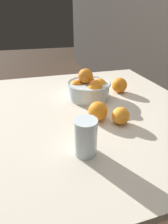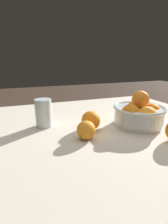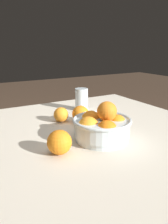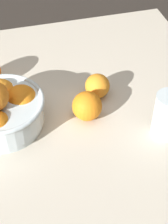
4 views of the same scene
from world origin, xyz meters
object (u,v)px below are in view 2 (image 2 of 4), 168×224
juice_glass (44,114)px  orange_loose_aside (86,130)px  fruit_bowl (139,113)px  orange_loose_front (91,120)px

juice_glass → orange_loose_aside: size_ratio=1.75×
fruit_bowl → orange_loose_aside: 0.27m
fruit_bowl → juice_glass: size_ratio=1.84×
juice_glass → orange_loose_aside: (-0.13, 0.18, -0.02)m
juice_glass → orange_loose_front: bearing=149.6°
fruit_bowl → orange_loose_front: fruit_bowl is taller
orange_loose_front → orange_loose_aside: bearing=56.5°
juice_glass → orange_loose_front: 0.21m
juice_glass → fruit_bowl: bearing=161.3°
fruit_bowl → orange_loose_front: (0.22, -0.03, -0.02)m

